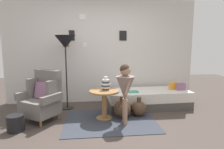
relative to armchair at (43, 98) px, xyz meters
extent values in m
plane|color=#423833|center=(1.24, -0.78, -0.44)|extent=(12.00, 12.00, 0.00)
cube|color=silver|center=(1.24, 1.17, 0.86)|extent=(4.80, 0.10, 2.60)
cube|color=white|center=(0.77, 1.12, 1.70)|extent=(0.14, 0.02, 0.13)
cube|color=gray|center=(0.77, 1.11, 1.70)|extent=(0.11, 0.01, 0.10)
cube|color=black|center=(1.78, 1.12, 1.26)|extent=(0.18, 0.02, 0.24)
cube|color=gray|center=(1.78, 1.11, 1.26)|extent=(0.14, 0.01, 0.19)
cube|color=olive|center=(0.35, 1.12, 1.05)|extent=(0.15, 0.02, 0.15)
cube|color=silver|center=(0.35, 1.11, 1.05)|extent=(0.12, 0.01, 0.12)
cube|color=black|center=(0.50, 1.12, 1.26)|extent=(0.14, 0.02, 0.25)
cube|color=silver|center=(0.50, 1.11, 1.26)|extent=(0.11, 0.01, 0.20)
cube|color=white|center=(0.81, 1.12, 1.02)|extent=(0.09, 0.02, 0.11)
cube|color=beige|center=(0.81, 1.11, 1.02)|extent=(0.07, 0.01, 0.09)
cube|color=#333842|center=(1.30, -0.25, -0.43)|extent=(1.73, 1.33, 0.01)
cylinder|color=olive|center=(-0.36, -0.11, -0.38)|extent=(0.04, 0.04, 0.12)
cylinder|color=olive|center=(0.03, -0.38, -0.38)|extent=(0.04, 0.04, 0.12)
cylinder|color=olive|center=(-0.11, 0.26, -0.38)|extent=(0.04, 0.04, 0.12)
cylinder|color=olive|center=(0.29, -0.01, -0.38)|extent=(0.04, 0.04, 0.12)
cube|color=slate|center=(-0.04, -0.06, -0.17)|extent=(0.81, 0.80, 0.30)
cube|color=slate|center=(0.09, 0.13, 0.26)|extent=(0.58, 0.45, 0.55)
cube|color=slate|center=(-0.20, 0.17, 0.17)|extent=(0.24, 0.30, 0.39)
cube|color=slate|center=(0.23, -0.12, 0.17)|extent=(0.24, 0.30, 0.39)
cube|color=slate|center=(-0.32, 0.11, 0.05)|extent=(0.36, 0.47, 0.14)
cube|color=slate|center=(0.22, -0.26, 0.05)|extent=(0.36, 0.47, 0.14)
cube|color=gray|center=(0.02, 0.02, 0.14)|extent=(0.39, 0.34, 0.33)
cube|color=#4C4742|center=(2.30, 0.54, -0.35)|extent=(1.93, 0.87, 0.18)
cube|color=silver|center=(2.30, 0.54, -0.15)|extent=(1.93, 0.87, 0.22)
cube|color=gray|center=(3.07, 0.49, 0.04)|extent=(0.22, 0.15, 0.16)
cube|color=orange|center=(2.93, 0.57, 0.04)|extent=(0.19, 0.15, 0.17)
cylinder|color=#9E7042|center=(1.20, -0.10, -0.43)|extent=(0.32, 0.32, 0.02)
cylinder|color=#9E7042|center=(1.20, -0.10, -0.16)|extent=(0.10, 0.10, 0.52)
cylinder|color=#9E7042|center=(1.20, -0.10, 0.12)|extent=(0.59, 0.59, 0.03)
cylinder|color=#2D384C|center=(1.24, -0.04, 0.15)|extent=(0.13, 0.13, 0.03)
cylinder|color=white|center=(1.24, -0.04, 0.19)|extent=(0.16, 0.16, 0.03)
cylinder|color=#2D384C|center=(1.24, -0.04, 0.22)|extent=(0.18, 0.18, 0.03)
cylinder|color=white|center=(1.24, -0.04, 0.26)|extent=(0.18, 0.18, 0.03)
cylinder|color=#2D384C|center=(1.24, -0.04, 0.29)|extent=(0.16, 0.16, 0.03)
cylinder|color=white|center=(1.24, -0.04, 0.33)|extent=(0.13, 0.13, 0.03)
cylinder|color=white|center=(1.24, -0.04, 0.38)|extent=(0.07, 0.07, 0.06)
cylinder|color=black|center=(0.40, 0.63, -0.43)|extent=(0.28, 0.28, 0.02)
cylinder|color=black|center=(0.40, 0.63, 0.37)|extent=(0.03, 0.03, 1.58)
cone|color=black|center=(0.40, 0.63, 1.09)|extent=(0.46, 0.46, 0.28)
cylinder|color=#A37A60|center=(1.57, -0.45, -0.20)|extent=(0.07, 0.07, 0.48)
cylinder|color=#A37A60|center=(1.56, -0.35, -0.20)|extent=(0.07, 0.07, 0.48)
cone|color=gray|center=(1.57, -0.40, 0.23)|extent=(0.34, 0.34, 0.45)
cylinder|color=gray|center=(1.57, -0.40, 0.38)|extent=(0.17, 0.17, 0.17)
cylinder|color=#A37A60|center=(1.59, -0.52, 0.30)|extent=(0.13, 0.06, 0.31)
cylinder|color=#A37A60|center=(1.58, -0.28, 0.30)|extent=(0.13, 0.06, 0.31)
sphere|color=#A37A60|center=(1.57, -0.40, 0.57)|extent=(0.19, 0.19, 0.19)
sphere|color=#38281E|center=(1.56, -0.40, 0.59)|extent=(0.18, 0.18, 0.18)
cube|color=teal|center=(1.90, 0.39, -0.02)|extent=(0.23, 0.18, 0.03)
sphere|color=#473323|center=(1.57, -0.09, -0.26)|extent=(0.36, 0.36, 0.36)
cylinder|color=#473323|center=(1.57, -0.09, -0.04)|extent=(0.10, 0.10, 0.09)
sphere|color=#473323|center=(1.93, -0.04, -0.28)|extent=(0.32, 0.32, 0.32)
cylinder|color=#473323|center=(1.93, -0.04, -0.08)|extent=(0.09, 0.09, 0.09)
cylinder|color=black|center=(-0.35, -0.50, -0.30)|extent=(0.28, 0.28, 0.28)
camera|label=1|loc=(0.94, -3.80, 1.02)|focal=30.99mm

